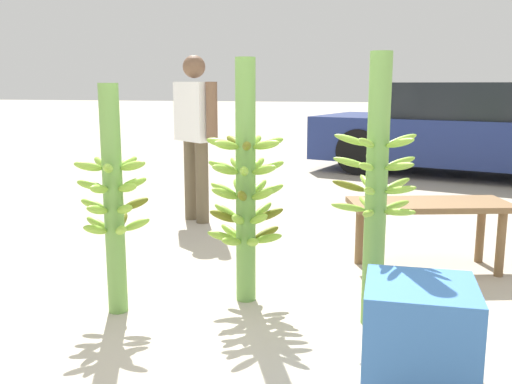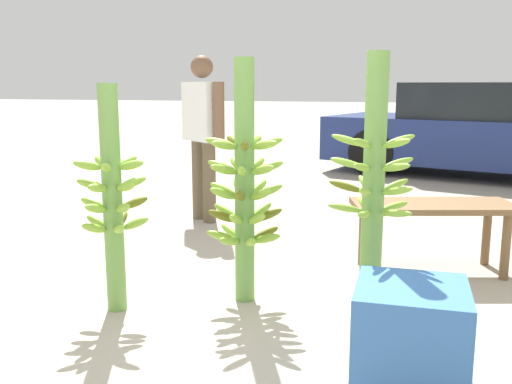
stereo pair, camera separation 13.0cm
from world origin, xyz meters
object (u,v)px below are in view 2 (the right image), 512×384
object	(u,v)px
produce_crate	(410,338)
banana_stalk_left	(112,198)
vendor_person	(203,125)
market_bench	(433,215)
banana_stalk_right	(373,190)
parked_car	(484,131)
banana_stalk_center	(245,186)

from	to	relation	value
produce_crate	banana_stalk_left	bearing A→B (deg)	164.11
vendor_person	produce_crate	size ratio (longest dim) A/B	3.36
vendor_person	market_bench	distance (m)	2.37
vendor_person	banana_stalk_right	bearing A→B (deg)	167.10
market_bench	parked_car	distance (m)	4.72
banana_stalk_center	market_bench	world-z (taller)	banana_stalk_center
banana_stalk_center	vendor_person	bearing A→B (deg)	117.05
banana_stalk_left	banana_stalk_right	world-z (taller)	banana_stalk_right
produce_crate	banana_stalk_right	bearing A→B (deg)	108.82
vendor_person	produce_crate	xyz separation A→B (m)	(1.93, -2.69, -0.69)
banana_stalk_center	produce_crate	xyz separation A→B (m)	(0.97, -0.82, -0.47)
banana_stalk_center	parked_car	size ratio (longest dim) A/B	0.32
banana_stalk_left	produce_crate	world-z (taller)	banana_stalk_left
banana_stalk_left	banana_stalk_center	xyz separation A→B (m)	(0.68, 0.35, 0.04)
banana_stalk_left	banana_stalk_center	bearing A→B (deg)	27.00
parked_car	market_bench	bearing A→B (deg)	-173.14
banana_stalk_center	banana_stalk_right	size ratio (longest dim) A/B	0.99
vendor_person	produce_crate	bearing A→B (deg)	162.99
vendor_person	market_bench	bearing A→B (deg)	-169.21
banana_stalk_center	vendor_person	xyz separation A→B (m)	(-0.96, 1.88, 0.22)
banana_stalk_left	banana_stalk_right	distance (m)	1.45
produce_crate	market_bench	bearing A→B (deg)	85.30
banana_stalk_right	market_bench	bearing A→B (deg)	71.19
banana_stalk_right	produce_crate	size ratio (longest dim) A/B	3.15
vendor_person	market_bench	size ratio (longest dim) A/B	1.33
market_bench	banana_stalk_left	bearing A→B (deg)	-161.74
banana_stalk_right	produce_crate	bearing A→B (deg)	-71.18
banana_stalk_left	parked_car	size ratio (longest dim) A/B	0.29
market_bench	banana_stalk_right	bearing A→B (deg)	-124.18
banana_stalk_center	produce_crate	world-z (taller)	banana_stalk_center
vendor_person	produce_crate	world-z (taller)	vendor_person
banana_stalk_right	market_bench	world-z (taller)	banana_stalk_right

